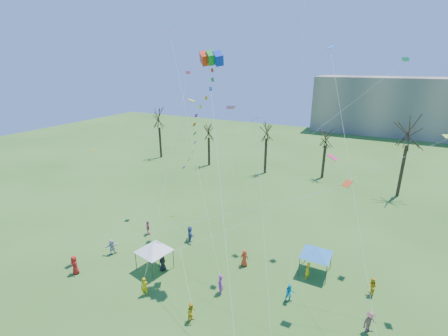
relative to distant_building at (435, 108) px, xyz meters
The scene contains 8 objects.
ground 85.23m from the distant_building, 105.02° to the right, with size 160.00×160.00×0.00m, color #2F5B1C.
distant_building is the anchor object (origin of this frame).
bare_tree_row 49.02m from the distant_building, 108.52° to the right, with size 68.37×9.19×11.91m.
big_box_kite 80.01m from the distant_building, 107.95° to the right, with size 4.59×5.62×19.69m.
canopy_tent_white 83.02m from the distant_building, 110.47° to the right, with size 3.70×3.70×2.83m.
canopy_tent_blue 73.13m from the distant_building, 102.20° to the right, with size 3.67×3.67×2.75m.
festival_crowd 80.57m from the distant_building, 106.20° to the right, with size 26.58×11.52×1.85m.
small_kites_aloft 75.42m from the distant_building, 106.67° to the right, with size 28.73×15.95×32.27m.
Camera 1 is at (10.15, -14.91, 18.55)m, focal length 25.00 mm.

